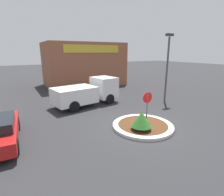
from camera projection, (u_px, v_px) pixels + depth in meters
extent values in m
plane|color=#2D2D30|center=(143.00, 127.00, 10.54)|extent=(120.00, 120.00, 0.00)
cylinder|color=beige|center=(143.00, 126.00, 10.52)|extent=(3.62, 3.62, 0.17)
cylinder|color=#4C2D19|center=(143.00, 126.00, 10.52)|extent=(2.97, 2.97, 0.17)
cylinder|color=#4C4C51|center=(147.00, 108.00, 10.84)|extent=(0.07, 0.07, 2.07)
cylinder|color=#B71414|center=(147.00, 97.00, 10.67)|extent=(0.70, 0.03, 0.70)
cylinder|color=brown|center=(141.00, 128.00, 9.78)|extent=(0.08, 0.08, 0.21)
cone|color=#2D6B28|center=(142.00, 119.00, 9.64)|extent=(1.14, 1.14, 0.84)
cube|color=white|center=(104.00, 87.00, 15.78)|extent=(2.07, 2.38, 1.82)
cube|color=white|center=(74.00, 95.00, 14.05)|extent=(3.60, 2.73, 1.27)
cube|color=black|center=(109.00, 83.00, 16.07)|extent=(0.34, 1.89, 0.64)
cylinder|color=black|center=(96.00, 95.00, 16.67)|extent=(0.90, 0.38, 0.87)
cylinder|color=black|center=(110.00, 99.00, 15.13)|extent=(0.90, 0.38, 0.87)
cylinder|color=black|center=(63.00, 101.00, 14.60)|extent=(0.90, 0.38, 0.87)
cylinder|color=black|center=(74.00, 107.00, 13.06)|extent=(0.90, 0.38, 0.87)
cube|color=#93563D|center=(84.00, 64.00, 23.60)|extent=(10.00, 6.00, 5.56)
cube|color=gold|center=(93.00, 49.00, 20.56)|extent=(7.00, 0.08, 0.90)
cylinder|color=black|center=(18.00, 124.00, 10.16)|extent=(0.23, 0.71, 0.70)
cylinder|color=black|center=(16.00, 147.00, 7.72)|extent=(0.23, 0.71, 0.70)
cylinder|color=#4C4C51|center=(167.00, 71.00, 15.20)|extent=(0.16, 0.16, 5.62)
cube|color=#38383D|center=(170.00, 35.00, 14.44)|extent=(0.70, 0.30, 0.20)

